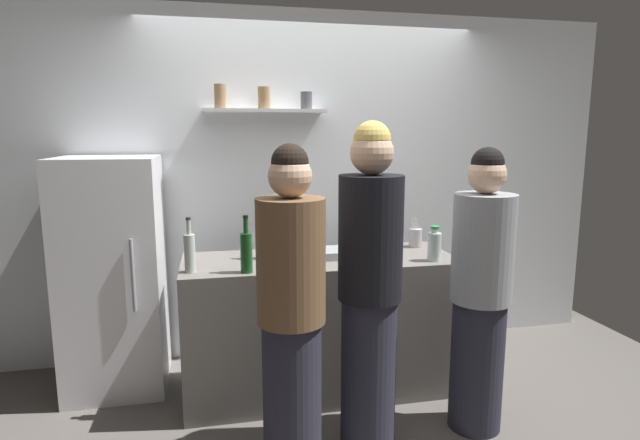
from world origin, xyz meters
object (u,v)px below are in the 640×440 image
object	(u,v)px
wine_bottle_amber_glass	(262,240)
water_bottle_plastic	(434,246)
refrigerator	(114,274)
wine_bottle_green_glass	(246,251)
wine_bottle_pale_glass	(190,251)
person_brown_jacket	(291,314)
person_blonde	(370,289)
baking_pan	(320,254)
person_grey_hoodie	(480,295)
utensil_holder	(415,237)

from	to	relation	value
wine_bottle_amber_glass	water_bottle_plastic	xyz separation A→B (m)	(1.06, -0.29, -0.03)
refrigerator	wine_bottle_green_glass	distance (m)	1.06
wine_bottle_pale_glass	wine_bottle_green_glass	world-z (taller)	wine_bottle_green_glass
person_brown_jacket	wine_bottle_pale_glass	bearing A→B (deg)	114.07
wine_bottle_amber_glass	person_brown_jacket	size ratio (longest dim) A/B	0.19
refrigerator	person_blonde	bearing A→B (deg)	-34.26
refrigerator	person_brown_jacket	distance (m)	1.51
wine_bottle_green_glass	person_blonde	size ratio (longest dim) A/B	0.19
wine_bottle_green_glass	refrigerator	bearing A→B (deg)	144.93
baking_pan	person_brown_jacket	bearing A→B (deg)	-111.75
refrigerator	person_grey_hoodie	bearing A→B (deg)	-24.83
refrigerator	water_bottle_plastic	world-z (taller)	refrigerator
refrigerator	baking_pan	bearing A→B (deg)	-13.60
wine_bottle_green_glass	person_grey_hoodie	bearing A→B (deg)	-16.99
wine_bottle_amber_glass	wine_bottle_green_glass	bearing A→B (deg)	-111.15
wine_bottle_pale_glass	person_blonde	world-z (taller)	person_blonde
water_bottle_plastic	wine_bottle_green_glass	bearing A→B (deg)	-178.45
water_bottle_plastic	refrigerator	bearing A→B (deg)	164.59
wine_bottle_pale_glass	person_blonde	size ratio (longest dim) A/B	0.19
utensil_holder	person_brown_jacket	distance (m)	1.42
utensil_holder	baking_pan	bearing A→B (deg)	-166.96
person_grey_hoodie	wine_bottle_green_glass	bearing A→B (deg)	-18.44
wine_bottle_pale_glass	water_bottle_plastic	distance (m)	1.51
refrigerator	baking_pan	size ratio (longest dim) A/B	4.56
baking_pan	person_grey_hoodie	bearing A→B (deg)	-39.97
refrigerator	wine_bottle_amber_glass	bearing A→B (deg)	-15.78
utensil_holder	person_grey_hoodie	xyz separation A→B (m)	(0.06, -0.83, -0.16)
refrigerator	utensil_holder	xyz separation A→B (m)	(2.06, -0.15, 0.19)
wine_bottle_amber_glass	person_blonde	xyz separation A→B (m)	(0.50, -0.72, -0.14)
person_brown_jacket	person_blonde	world-z (taller)	person_blonde
wine_bottle_pale_glass	wine_bottle_amber_glass	distance (m)	0.51
utensil_holder	water_bottle_plastic	xyz separation A→B (m)	(-0.04, -0.40, 0.03)
utensil_holder	wine_bottle_amber_glass	size ratio (longest dim) A/B	0.69
utensil_holder	wine_bottle_amber_glass	xyz separation A→B (m)	(-1.10, -0.12, 0.06)
baking_pan	water_bottle_plastic	size ratio (longest dim) A/B	1.52
person_brown_jacket	utensil_holder	bearing A→B (deg)	26.20
baking_pan	person_blonde	world-z (taller)	person_blonde
baking_pan	utensil_holder	distance (m)	0.75
refrigerator	water_bottle_plastic	xyz separation A→B (m)	(2.03, -0.56, 0.22)
utensil_holder	person_brown_jacket	bearing A→B (deg)	-137.54
wine_bottle_green_glass	water_bottle_plastic	xyz separation A→B (m)	(1.19, 0.03, -0.03)
baking_pan	wine_bottle_green_glass	size ratio (longest dim) A/B	1.01
wine_bottle_pale_glass	utensil_holder	bearing A→B (deg)	13.21
wine_bottle_pale_glass	person_blonde	bearing A→B (deg)	-26.93
baking_pan	wine_bottle_amber_glass	world-z (taller)	wine_bottle_amber_glass
baking_pan	wine_bottle_pale_glass	bearing A→B (deg)	-166.64
wine_bottle_pale_glass	person_grey_hoodie	xyz separation A→B (m)	(1.60, -0.46, -0.22)
wine_bottle_pale_glass	refrigerator	bearing A→B (deg)	135.13
wine_bottle_amber_glass	wine_bottle_pale_glass	bearing A→B (deg)	-151.22
refrigerator	wine_bottle_pale_glass	distance (m)	0.77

